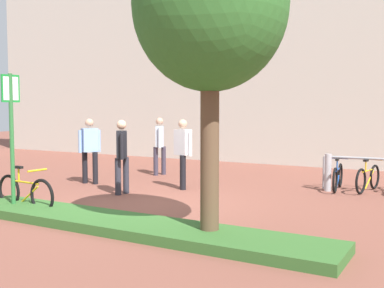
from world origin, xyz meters
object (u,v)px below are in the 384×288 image
at_px(bike_rack_cluster, 368,177).
at_px(person_casual_tan, 160,142).
at_px(parking_sign_post, 11,123).
at_px(tree_sidewalk, 210,7).
at_px(bike_at_sign, 25,192).
at_px(bollard_steel, 328,173).
at_px(person_shirt_blue, 90,147).
at_px(person_shirt_white, 183,149).
at_px(person_suited_dark, 122,152).

distance_m(bike_rack_cluster, person_casual_tan, 5.95).
height_order(parking_sign_post, person_casual_tan, parking_sign_post).
xyz_separation_m(tree_sidewalk, bike_at_sign, (-4.08, 0.06, -3.09)).
bearing_deg(bollard_steel, person_casual_tan, 176.42).
xyz_separation_m(bike_rack_cluster, person_casual_tan, (-5.91, -0.04, 0.63)).
bearing_deg(person_shirt_blue, person_casual_tan, 73.41).
distance_m(person_shirt_white, person_shirt_blue, 2.61).
bearing_deg(person_shirt_blue, bike_at_sign, -69.85).
bearing_deg(parking_sign_post, tree_sidewalk, 2.03).
bearing_deg(person_shirt_white, person_suited_dark, -123.09).
xyz_separation_m(tree_sidewalk, parking_sign_post, (-4.16, -0.15, -1.73)).
xyz_separation_m(parking_sign_post, bike_rack_cluster, (5.53, 5.65, -1.36)).
xyz_separation_m(parking_sign_post, bike_at_sign, (0.08, 0.21, -1.36)).
bearing_deg(person_suited_dark, bike_at_sign, -103.62).
distance_m(person_casual_tan, person_shirt_blue, 2.39).
height_order(bike_rack_cluster, bollard_steel, bollard_steel).
relative_size(tree_sidewalk, bike_rack_cluster, 2.24).
bearing_deg(person_shirt_blue, bollard_steel, 18.98).
distance_m(parking_sign_post, person_casual_tan, 5.67).
relative_size(parking_sign_post, person_shirt_white, 1.53).
bearing_deg(person_shirt_blue, parking_sign_post, -72.28).
bearing_deg(person_shirt_white, bollard_steel, 24.70).
relative_size(parking_sign_post, bollard_steel, 2.93).
distance_m(bollard_steel, person_shirt_blue, 6.09).
bearing_deg(tree_sidewalk, person_casual_tan, 129.74).
height_order(parking_sign_post, bollard_steel, parking_sign_post).
bearing_deg(person_casual_tan, person_suited_dark, -71.79).
distance_m(parking_sign_post, person_suited_dark, 2.70).
height_order(tree_sidewalk, person_casual_tan, tree_sidewalk).
distance_m(tree_sidewalk, person_suited_dark, 4.90).
relative_size(person_shirt_white, person_shirt_blue, 1.00).
relative_size(bike_rack_cluster, person_suited_dark, 1.22).
bearing_deg(person_casual_tan, bike_rack_cluster, 0.41).
xyz_separation_m(bike_at_sign, person_suited_dark, (0.56, 2.31, 0.63)).
xyz_separation_m(bike_at_sign, person_shirt_white, (1.41, 3.62, 0.63)).
xyz_separation_m(bike_at_sign, person_shirt_blue, (-1.14, 3.11, 0.63)).
bearing_deg(bike_rack_cluster, bike_at_sign, -135.05).
distance_m(parking_sign_post, bollard_steel, 7.18).
bearing_deg(bike_at_sign, bollard_steel, 47.87).
relative_size(bike_at_sign, bike_rack_cluster, 0.80).
height_order(bike_at_sign, person_shirt_white, person_shirt_white).
xyz_separation_m(bollard_steel, person_shirt_blue, (-5.74, -1.97, 0.53)).
relative_size(bollard_steel, person_shirt_blue, 0.52).
bearing_deg(bike_rack_cluster, parking_sign_post, -134.39).
xyz_separation_m(person_casual_tan, person_shirt_blue, (-0.68, -2.29, 0.00)).
distance_m(parking_sign_post, bike_rack_cluster, 8.03).
height_order(parking_sign_post, person_shirt_blue, parking_sign_post).
height_order(bike_rack_cluster, person_casual_tan, person_casual_tan).
relative_size(bike_at_sign, bollard_steel, 1.87).
relative_size(bike_rack_cluster, person_shirt_blue, 1.22).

